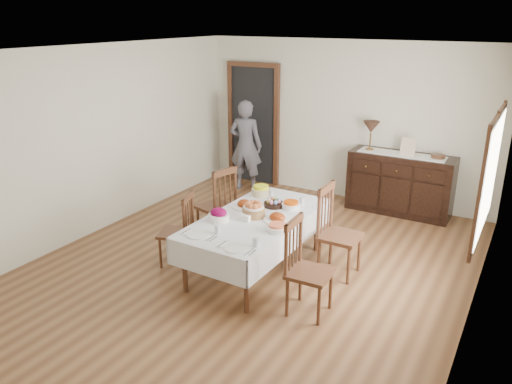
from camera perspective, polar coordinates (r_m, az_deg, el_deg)
The scene contains 26 objects.
ground at distance 6.29m, azimuth -0.46°, elevation -8.44°, with size 6.00×6.00×0.00m, color brown.
room_shell at distance 6.13m, azimuth 0.33°, elevation 7.20°, with size 5.02×6.02×2.65m.
dining_table at distance 5.95m, azimuth 0.01°, elevation -3.59°, with size 1.08×2.06×0.70m.
chair_left_near at distance 6.22m, azimuth -8.76°, elevation -4.23°, with size 0.49×0.49×0.93m.
chair_left_far at distance 6.81m, azimuth -4.33°, elevation -1.31°, with size 0.53×0.53×1.05m.
chair_right_near at distance 5.19m, azimuth 5.65°, elevation -8.50°, with size 0.45×0.45×1.03m.
chair_right_far at distance 5.98m, azimuth 9.14°, elevation -4.36°, with size 0.46×0.46×1.10m.
sideboard at distance 8.09m, azimuth 16.13°, elevation 0.95°, with size 1.58×0.57×0.95m.
person at distance 8.74m, azimuth -1.19°, elevation 5.66°, with size 0.53×0.34×1.70m, color #54535F.
bread_basket at distance 5.89m, azimuth -0.28°, elevation -2.03°, with size 0.27×0.27×0.19m.
egg_basket at distance 6.22m, azimuth 2.06°, elevation -1.32°, with size 0.25×0.25×0.11m.
ham_platter_a at distance 6.20m, azimuth -1.31°, elevation -1.47°, with size 0.32×0.32×0.11m.
ham_platter_b at distance 5.81m, azimuth 2.45°, elevation -2.98°, with size 0.33×0.33×0.11m.
beet_bowl at distance 5.80m, azimuth -4.28°, elevation -2.67°, with size 0.25×0.25×0.15m.
carrot_bowl at distance 6.17m, azimuth 4.02°, elevation -1.50°, with size 0.23×0.23×0.09m.
pineapple_bowl at distance 6.59m, azimuth 0.58°, elevation 0.13°, with size 0.25×0.25×0.14m.
casserole_dish at distance 5.53m, azimuth 2.49°, elevation -4.09°, with size 0.26×0.26×0.08m.
butter_dish at distance 5.81m, azimuth -1.30°, elevation -2.92°, with size 0.14×0.09×0.07m.
setting_left at distance 5.47m, azimuth -5.91°, elevation -4.66°, with size 0.42×0.31×0.10m.
setting_right at distance 5.15m, azimuth -1.60°, elevation -6.17°, with size 0.42×0.31×0.10m.
glass_far_a at distance 6.53m, azimuth 1.76°, elevation -0.19°, with size 0.06×0.06×0.09m.
glass_far_b at distance 6.31m, azimuth 5.28°, elevation -0.99°, with size 0.07×0.07×0.09m.
runner at distance 7.93m, azimuth 16.32°, elevation 4.16°, with size 1.30×0.35×0.01m.
table_lamp at distance 7.99m, azimuth 13.03°, elevation 7.15°, with size 0.26×0.26×0.46m.
picture_frame at distance 7.82m, azimuth 16.99°, elevation 4.92°, with size 0.22×0.08×0.28m.
deco_bowl at distance 7.87m, azimuth 20.08°, elevation 3.83°, with size 0.20×0.20×0.06m.
Camera 1 is at (2.82, -4.78, 2.96)m, focal length 35.00 mm.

